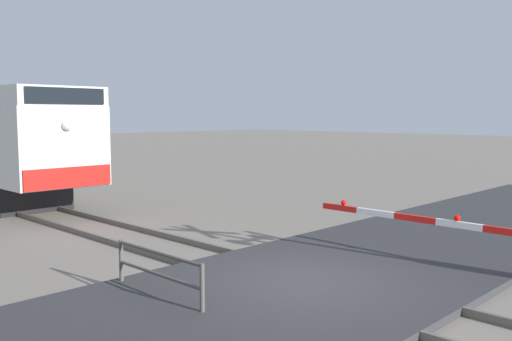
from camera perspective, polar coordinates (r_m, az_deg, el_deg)
name	(u,v)px	position (r m, az deg, el deg)	size (l,w,h in m)	color
ground_plane	(306,289)	(10.95, 5.19, -12.00)	(160.00, 160.00, 0.00)	slate
rail_track_left	(281,293)	(10.41, 2.63, -12.50)	(0.08, 80.00, 0.15)	#59544C
rail_track_right	(329,277)	(11.47, 7.50, -10.80)	(0.08, 80.00, 0.15)	#59544C
road_surface	(306,285)	(10.93, 5.19, -11.62)	(36.00, 5.54, 0.15)	#2D2D30
crossing_gate	(505,243)	(12.31, 24.23, -6.84)	(0.36, 5.87, 1.21)	silver
guard_railing	(158,269)	(10.10, -10.02, -9.95)	(0.08, 2.49, 0.95)	#4C4742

